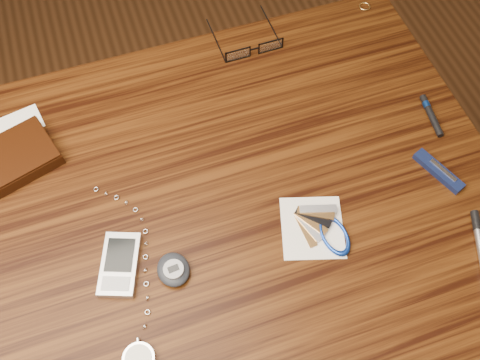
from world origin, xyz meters
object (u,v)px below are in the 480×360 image
Objects in this scene: pocket_watch at (139,351)px; pedometer at (173,270)px; pocket_knife at (439,171)px; pda_phone at (120,264)px; desk at (199,234)px; notepad_keys at (323,230)px; wallet_and_card at (17,156)px; eyeglasses at (253,48)px.

pocket_watch is 5.26× the size of pedometer.
pda_phone is at bearing 179.00° from pocket_knife.
pocket_watch is at bearing -125.53° from desk.
notepad_keys reaches higher than desk.
notepad_keys is 1.38× the size of pocket_knife.
pda_phone is at bearing -63.47° from wallet_and_card.
pda_phone is (0.00, 0.13, 0.00)m from pocket_watch.
eyeglasses reaches higher than pda_phone.
wallet_and_card reaches higher than pocket_knife.
pocket_knife is (0.22, 0.03, 0.00)m from notepad_keys.
wallet_and_card is at bearing 107.43° from pocket_watch.
pedometer reaches higher than notepad_keys.
pedometer is 0.63× the size of pocket_knife.
pocket_watch is at bearing -125.33° from eyeglasses.
eyeglasses is 0.45m from pedometer.
wallet_and_card is at bearing 159.14° from pocket_knife.
pedometer is (-0.25, -0.37, -0.00)m from eyeglasses.
pda_phone is 0.86× the size of notepad_keys.
pedometer is at bearing -176.81° from pocket_knife.
wallet_and_card reaches higher than desk.
desk is 3.26× the size of pocket_watch.
desk is at bearing 57.58° from pedometer.
eyeglasses is (0.45, 0.10, -0.00)m from wallet_and_card.
pocket_knife is at bearing -9.66° from desk.
desk is 5.75× the size of wallet_and_card.
wallet_and_card is at bearing 144.48° from desk.
pda_phone is (0.12, -0.24, -0.01)m from wallet_and_card.
desk is 10.74× the size of pocket_knife.
eyeglasses is 0.93× the size of notepad_keys.
pedometer is (-0.06, -0.09, 0.11)m from desk.
pedometer is at bearing 177.65° from notepad_keys.
eyeglasses is 1.28× the size of pocket_knife.
eyeglasses is at bearing 86.94° from notepad_keys.
pedometer is 0.45× the size of notepad_keys.
notepad_keys is at bearing -33.39° from wallet_and_card.
eyeglasses is at bearing 12.56° from wallet_and_card.
notepad_keys and pocket_knife have the same top height.
wallet_and_card is 0.33m from pedometer.
pedometer is at bearing -25.23° from pda_phone.
pocket_knife is at bearing -1.00° from pda_phone.
eyeglasses is at bearing 54.81° from desk.
wallet_and_card is 0.38m from pocket_watch.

